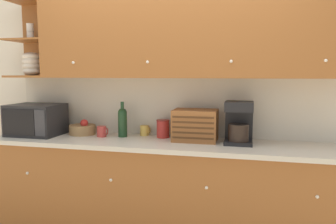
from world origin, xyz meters
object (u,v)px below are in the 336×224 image
object	(u,v)px
mug_blue_second	(102,131)
storage_canister	(163,129)
wine_bottle	(123,121)
bread_box	(195,125)
mug	(145,130)
microwave	(36,120)
coffee_maker	(239,123)
fruit_basket	(83,129)

from	to	relation	value
mug_blue_second	storage_canister	distance (m)	0.58
wine_bottle	bread_box	xyz separation A→B (m)	(0.70, -0.02, -0.01)
mug	storage_canister	size ratio (longest dim) A/B	0.58
microwave	mug	size ratio (longest dim) A/B	4.99
coffee_maker	fruit_basket	bearing A→B (deg)	177.33
microwave	coffee_maker	distance (m)	1.94
mug_blue_second	mug	distance (m)	0.41
fruit_basket	coffee_maker	xyz separation A→B (m)	(1.51, -0.07, 0.13)
fruit_basket	coffee_maker	size ratio (longest dim) A/B	0.71
microwave	mug	bearing A→B (deg)	11.72
mug_blue_second	coffee_maker	bearing A→B (deg)	-0.03
mug_blue_second	coffee_maker	xyz separation A→B (m)	(1.27, -0.00, 0.13)
wine_bottle	storage_canister	distance (m)	0.39
coffee_maker	microwave	bearing A→B (deg)	-178.34
wine_bottle	bread_box	world-z (taller)	wine_bottle
fruit_basket	bread_box	xyz separation A→B (m)	(1.13, -0.04, 0.09)
mug_blue_second	mug	bearing A→B (deg)	22.98
wine_bottle	coffee_maker	distance (m)	1.08
microwave	storage_canister	distance (m)	1.25
wine_bottle	microwave	bearing A→B (deg)	-172.96
microwave	mug	distance (m)	1.07
microwave	fruit_basket	world-z (taller)	microwave
microwave	storage_canister	bearing A→B (deg)	7.48
wine_bottle	coffee_maker	size ratio (longest dim) A/B	0.92
mug	bread_box	bearing A→B (deg)	-14.51
mug_blue_second	bread_box	xyz separation A→B (m)	(0.89, 0.03, 0.09)
bread_box	mug	bearing A→B (deg)	165.49
fruit_basket	mug_blue_second	distance (m)	0.25
microwave	bread_box	distance (m)	1.56
wine_bottle	mug	xyz separation A→B (m)	(0.18, 0.11, -0.10)
storage_canister	coffee_maker	world-z (taller)	coffee_maker
microwave	bread_box	xyz separation A→B (m)	(1.56, 0.08, -0.01)
fruit_basket	storage_canister	xyz separation A→B (m)	(0.81, 0.04, 0.03)
microwave	storage_canister	world-z (taller)	microwave
fruit_basket	coffee_maker	distance (m)	1.52
storage_canister	mug	bearing A→B (deg)	164.75
wine_bottle	bread_box	size ratio (longest dim) A/B	0.86
microwave	mug_blue_second	size ratio (longest dim) A/B	4.80
microwave	coffee_maker	bearing A→B (deg)	1.66
mug	coffee_maker	size ratio (longest dim) A/B	0.27
fruit_basket	coffee_maker	bearing A→B (deg)	-2.67
microwave	mug_blue_second	world-z (taller)	microwave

